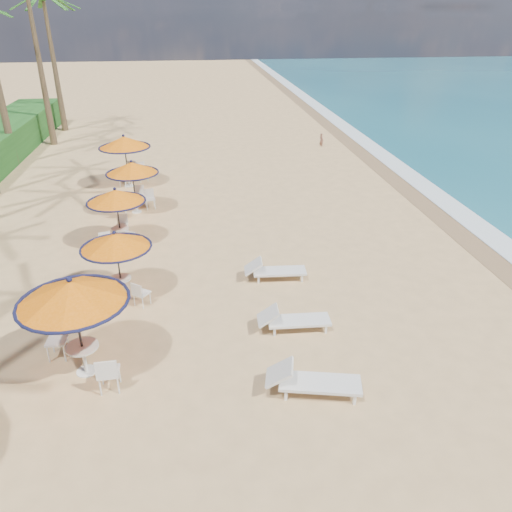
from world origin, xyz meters
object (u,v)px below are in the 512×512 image
(station_2, at_px, (116,203))
(station_4, at_px, (126,148))
(station_0, at_px, (73,301))
(lounger_near, at_px, (310,380))
(station_1, at_px, (116,248))
(station_3, at_px, (133,174))
(lounger_far, at_px, (273,270))
(lounger_mid, at_px, (291,319))

(station_2, height_order, station_4, station_4)
(station_0, height_order, lounger_near, station_0)
(station_1, xyz_separation_m, station_3, (-0.15, 7.29, 0.02))
(station_0, relative_size, lounger_far, 1.30)
(station_2, height_order, lounger_far, station_2)
(station_0, distance_m, lounger_near, 5.74)
(station_2, distance_m, lounger_mid, 8.39)
(station_4, xyz_separation_m, lounger_far, (5.62, -10.48, -1.56))
(station_3, relative_size, station_4, 0.90)
(lounger_far, bearing_deg, station_2, 150.31)
(station_1, height_order, lounger_mid, station_1)
(station_1, height_order, station_2, station_2)
(station_1, xyz_separation_m, lounger_mid, (4.86, -2.40, -1.35))
(lounger_near, bearing_deg, station_0, 177.30)
(station_0, height_order, station_1, station_0)
(station_4, bearing_deg, station_0, -88.83)
(lounger_near, distance_m, lounger_mid, 2.57)
(station_4, height_order, lounger_near, station_4)
(station_0, relative_size, station_4, 1.03)
(station_3, distance_m, lounger_far, 8.51)
(station_1, bearing_deg, lounger_mid, -26.23)
(station_0, xyz_separation_m, station_2, (0.05, 7.48, -0.40))
(station_1, height_order, lounger_far, station_1)
(lounger_near, relative_size, lounger_far, 1.12)
(station_2, bearing_deg, lounger_mid, -50.14)
(station_4, bearing_deg, station_3, -80.10)
(station_0, distance_m, station_2, 7.49)
(station_3, distance_m, lounger_mid, 10.99)
(station_0, distance_m, station_1, 3.57)
(lounger_far, bearing_deg, station_3, 129.76)
(station_2, distance_m, lounger_near, 10.44)
(station_4, relative_size, lounger_mid, 1.27)
(station_1, height_order, station_3, station_3)
(station_4, height_order, lounger_far, station_4)
(station_4, relative_size, lounger_far, 1.26)
(lounger_near, bearing_deg, station_1, 146.60)
(station_0, distance_m, lounger_mid, 5.74)
(station_0, relative_size, station_2, 1.19)
(station_0, bearing_deg, station_3, 88.14)
(station_1, bearing_deg, station_2, 96.48)
(station_3, relative_size, lounger_mid, 1.14)
(station_3, xyz_separation_m, lounger_far, (4.97, -6.76, -1.37))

